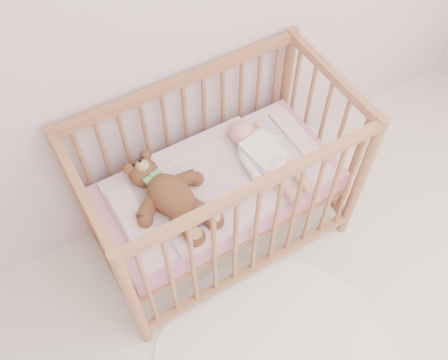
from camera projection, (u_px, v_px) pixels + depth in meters
crib at (219, 186)px, 2.60m from camera, size 1.36×0.76×1.00m
mattress at (219, 188)px, 2.61m from camera, size 1.22×0.62×0.13m
blanket at (219, 180)px, 2.55m from camera, size 1.10×0.58×0.06m
baby at (263, 154)px, 2.55m from camera, size 0.37×0.64×0.14m
teddy_bear at (171, 197)px, 2.39m from camera, size 0.56×0.69×0.17m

